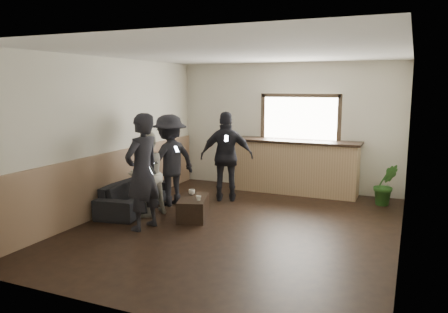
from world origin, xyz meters
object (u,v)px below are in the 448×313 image
at_px(person_b, 147,174).
at_px(person_d, 227,157).
at_px(potted_plant, 386,185).
at_px(coffee_table, 193,208).
at_px(sofa, 134,195).
at_px(person_c, 170,160).
at_px(cup_b, 199,198).
at_px(person_a, 142,172).
at_px(bar_counter, 296,163).
at_px(cup_a, 192,192).

xyz_separation_m(person_b, person_d, (0.88, 1.53, 0.15)).
bearing_deg(potted_plant, person_b, -147.89).
bearing_deg(coffee_table, sofa, 177.12).
bearing_deg(person_d, person_c, 17.83).
bearing_deg(cup_b, person_a, -133.15).
xyz_separation_m(coffee_table, cup_b, (0.17, -0.13, 0.22)).
distance_m(potted_plant, person_b, 4.56).
distance_m(sofa, coffee_table, 1.28).
xyz_separation_m(bar_counter, sofa, (-2.45, -2.49, -0.37)).
bearing_deg(person_d, cup_b, 72.65).
height_order(cup_a, potted_plant, potted_plant).
height_order(sofa, cup_b, sofa).
xyz_separation_m(potted_plant, person_d, (-2.97, -0.88, 0.49)).
bearing_deg(person_c, person_d, 152.27).
height_order(sofa, person_a, person_a).
distance_m(cup_b, person_a, 1.09).
distance_m(bar_counter, person_b, 3.39).
relative_size(coffee_table, person_a, 0.44).
bearing_deg(cup_a, coffee_table, -56.46).
xyz_separation_m(person_a, person_b, (-0.35, 0.64, -0.19)).
distance_m(cup_a, person_b, 0.86).
bearing_deg(coffee_table, cup_b, -36.95).
bearing_deg(sofa, coffee_table, -102.16).
height_order(bar_counter, person_d, bar_counter).
distance_m(bar_counter, cup_b, 2.88).
distance_m(sofa, person_d, 1.96).
relative_size(coffee_table, potted_plant, 1.01).
bearing_deg(cup_a, person_d, 80.74).
xyz_separation_m(coffee_table, person_c, (-0.83, 0.62, 0.70)).
bearing_deg(person_d, cup_a, 59.07).
distance_m(person_b, person_d, 1.78).
height_order(sofa, cup_a, sofa).
distance_m(person_b, person_c, 0.81).
xyz_separation_m(sofa, cup_a, (1.15, 0.13, 0.15)).
bearing_deg(person_b, bar_counter, 160.69).
bearing_deg(bar_counter, person_b, -126.13).
relative_size(sofa, person_a, 0.98).
height_order(coffee_table, person_b, person_b).
distance_m(cup_a, person_a, 1.19).
xyz_separation_m(cup_b, person_a, (-0.65, -0.69, 0.53)).
relative_size(bar_counter, person_b, 1.80).
xyz_separation_m(cup_a, cup_b, (0.30, -0.32, -0.01)).
xyz_separation_m(sofa, person_d, (1.33, 1.29, 0.63)).
bearing_deg(cup_b, bar_counter, 69.50).
height_order(person_a, person_b, person_a).
bearing_deg(person_b, coffee_table, 119.35).
bearing_deg(person_c, cup_a, 81.33).
bearing_deg(coffee_table, person_b, -167.46).
distance_m(person_a, person_b, 0.75).
bearing_deg(cup_b, coffee_table, 143.05).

